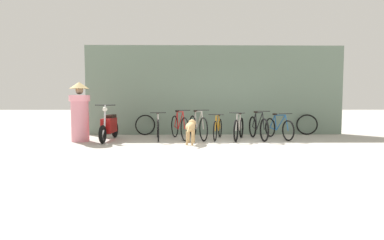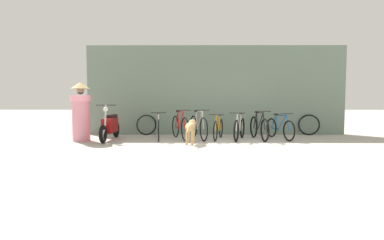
% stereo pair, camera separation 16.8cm
% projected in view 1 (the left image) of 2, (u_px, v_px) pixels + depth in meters
% --- Properties ---
extents(ground_plane, '(60.00, 60.00, 0.00)m').
position_uv_depth(ground_plane, '(225.00, 148.00, 7.54)').
color(ground_plane, '#ADA89E').
extents(shop_wall_back, '(9.00, 0.20, 3.10)m').
position_uv_depth(shop_wall_back, '(215.00, 90.00, 10.53)').
color(shop_wall_back, slate).
rests_on(shop_wall_back, ground).
extents(bicycle_0, '(0.46, 1.65, 0.85)m').
position_uv_depth(bicycle_0, '(158.00, 128.00, 9.16)').
color(bicycle_0, black).
rests_on(bicycle_0, ground).
extents(bicycle_1, '(0.64, 1.60, 0.92)m').
position_uv_depth(bicycle_1, '(179.00, 127.00, 9.29)').
color(bicycle_1, black).
rests_on(bicycle_1, ground).
extents(bicycle_2, '(0.60, 1.71, 0.92)m').
position_uv_depth(bicycle_2, '(198.00, 127.00, 9.26)').
color(bicycle_2, black).
rests_on(bicycle_2, ground).
extents(bicycle_3, '(0.53, 1.56, 0.79)m').
position_uv_depth(bicycle_3, '(218.00, 128.00, 9.27)').
color(bicycle_3, black).
rests_on(bicycle_3, ground).
extents(bicycle_4, '(0.63, 1.59, 0.85)m').
position_uv_depth(bicycle_4, '(239.00, 128.00, 9.13)').
color(bicycle_4, black).
rests_on(bicycle_4, ground).
extents(bicycle_5, '(0.46, 1.75, 0.89)m').
position_uv_depth(bicycle_5, '(258.00, 128.00, 9.19)').
color(bicycle_5, black).
rests_on(bicycle_5, ground).
extents(bicycle_6, '(0.54, 1.62, 0.81)m').
position_uv_depth(bicycle_6, '(279.00, 128.00, 9.33)').
color(bicycle_6, black).
rests_on(bicycle_6, ground).
extents(motorcycle, '(0.58, 1.90, 1.08)m').
position_uv_depth(motorcycle, '(109.00, 126.00, 8.97)').
color(motorcycle, black).
rests_on(motorcycle, ground).
extents(stray_dog, '(0.35, 1.22, 0.65)m').
position_uv_depth(stray_dog, '(191.00, 127.00, 8.31)').
color(stray_dog, tan).
rests_on(stray_dog, ground).
extents(person_in_robes, '(0.83, 0.83, 1.73)m').
position_uv_depth(person_in_robes, '(80.00, 111.00, 8.72)').
color(person_in_robes, pink).
rests_on(person_in_robes, ground).
extents(spare_tire_left, '(0.71, 0.21, 0.72)m').
position_uv_depth(spare_tire_left, '(307.00, 125.00, 10.40)').
color(spare_tire_left, black).
rests_on(spare_tire_left, ground).
extents(spare_tire_right, '(0.67, 0.31, 0.71)m').
position_uv_depth(spare_tire_right, '(145.00, 125.00, 10.32)').
color(spare_tire_right, black).
rests_on(spare_tire_right, ground).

